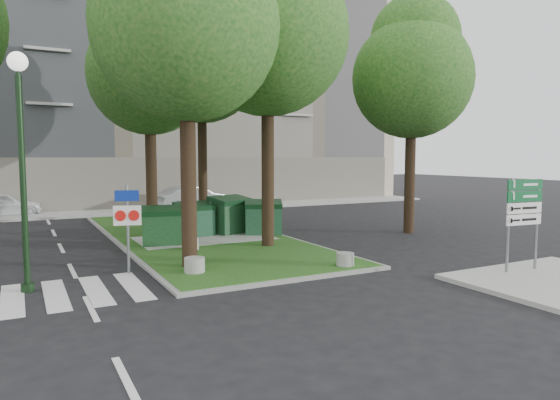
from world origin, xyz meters
TOP-DOWN VIEW (x-y plane):
  - ground at (0.00, 0.00)m, footprint 120.00×120.00m
  - median_island at (0.50, 8.00)m, footprint 6.00×16.00m
  - median_kerb at (0.50, 8.00)m, footprint 6.30×16.30m
  - building_sidewalk at (0.00, 18.50)m, footprint 42.00×3.00m
  - zebra_crossing at (-3.75, 1.50)m, footprint 5.00×3.00m
  - apartment_building at (0.00, 26.00)m, footprint 41.00×12.00m
  - tree_median_near_left at (-1.41, 2.56)m, footprint 5.20×5.20m
  - tree_median_near_right at (2.09, 4.56)m, footprint 5.60×5.60m
  - tree_median_mid at (-0.91, 9.06)m, footprint 4.80×4.80m
  - tree_median_far at (2.29, 12.06)m, footprint 5.80×5.80m
  - tree_street_right at (9.09, 5.06)m, footprint 5.00×5.00m
  - dumpster_a at (-1.24, 6.43)m, footprint 1.66×1.32m
  - dumpster_b at (0.36, 7.78)m, footprint 1.55×1.16m
  - dumpster_c at (1.96, 7.85)m, footprint 1.93×1.63m
  - dumpster_d at (3.00, 6.92)m, footprint 1.80×1.58m
  - bollard_left at (-1.61, 1.74)m, footprint 0.56×0.56m
  - bollard_right at (2.50, 0.50)m, footprint 0.51×0.51m
  - bollard_mid at (-0.68, 5.00)m, footprint 0.55×0.55m
  - litter_bin at (3.20, 8.49)m, footprint 0.42×0.42m
  - street_lamp at (-5.67, 2.12)m, footprint 0.45×0.45m
  - traffic_sign_pole at (-3.13, 2.89)m, footprint 0.72×0.26m
  - directional_sign at (6.45, -2.28)m, footprint 1.26×0.18m
  - car_white at (-6.58, 19.50)m, footprint 4.07×1.96m
  - car_silver at (3.50, 17.43)m, footprint 4.75×2.16m

SIDE VIEW (x-z plane):
  - ground at x=0.00m, z-range 0.00..0.00m
  - zebra_crossing at x=-3.75m, z-range 0.00..0.01m
  - median_kerb at x=0.50m, z-range 0.00..0.10m
  - median_island at x=0.50m, z-range 0.00..0.12m
  - building_sidewalk at x=0.00m, z-range 0.00..0.12m
  - bollard_right at x=2.50m, z-range 0.12..0.49m
  - bollard_mid at x=-0.68m, z-range 0.12..0.51m
  - bollard_left at x=-1.61m, z-range 0.12..0.52m
  - litter_bin at x=3.20m, z-range 0.12..0.86m
  - car_white at x=-6.58m, z-range 0.00..1.34m
  - car_silver at x=3.50m, z-range 0.00..1.51m
  - dumpster_b at x=0.36m, z-range 0.09..1.44m
  - dumpster_a at x=-1.24m, z-range 0.09..1.47m
  - dumpster_d at x=3.00m, z-range 0.09..1.48m
  - dumpster_c at x=1.96m, z-range 0.09..1.62m
  - traffic_sign_pole at x=-3.13m, z-range 0.35..2.83m
  - directional_sign at x=6.45m, z-range 0.53..3.05m
  - street_lamp at x=-5.67m, z-range 0.73..6.42m
  - tree_median_mid at x=-0.91m, z-range 1.98..11.97m
  - tree_street_right at x=9.09m, z-range 1.95..12.02m
  - tree_median_near_left at x=-1.41m, z-range 2.05..12.58m
  - tree_median_near_right at x=2.09m, z-range 2.26..13.72m
  - apartment_building at x=0.00m, z-range 0.00..16.00m
  - tree_median_far at x=2.29m, z-range 2.36..14.28m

